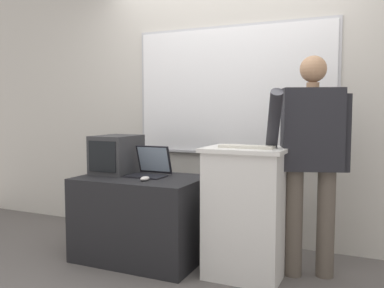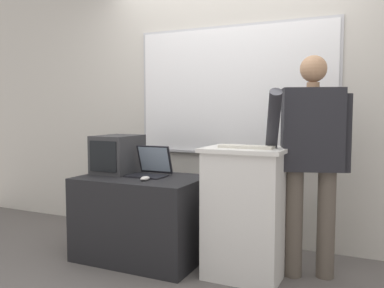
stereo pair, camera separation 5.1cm
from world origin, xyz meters
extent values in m
cube|color=beige|center=(0.00, 1.26, 1.46)|extent=(6.40, 0.12, 2.91)
cube|color=#B7B7BC|center=(0.01, 1.19, 1.41)|extent=(1.90, 0.02, 1.19)
cube|color=white|center=(0.01, 1.19, 1.41)|extent=(1.85, 0.02, 1.14)
cube|color=#B7B7BC|center=(0.01, 1.17, 0.83)|extent=(1.67, 0.04, 0.02)
cube|color=silver|center=(0.38, 0.45, 0.46)|extent=(0.54, 0.46, 0.93)
cube|color=silver|center=(0.38, 0.45, 0.94)|extent=(0.59, 0.50, 0.03)
cube|color=black|center=(-0.51, 0.43, 0.34)|extent=(1.01, 0.68, 0.68)
cylinder|color=brown|center=(0.71, 0.59, 0.40)|extent=(0.13, 0.13, 0.79)
cylinder|color=brown|center=(0.93, 0.66, 0.40)|extent=(0.13, 0.13, 0.79)
cube|color=#232328|center=(0.82, 0.63, 1.09)|extent=(0.47, 0.34, 0.59)
cylinder|color=tan|center=(0.82, 0.63, 1.41)|extent=(0.09, 0.09, 0.04)
sphere|color=tan|center=(0.82, 0.63, 1.52)|extent=(0.19, 0.19, 0.19)
cylinder|color=#232328|center=(0.59, 0.38, 1.12)|extent=(0.21, 0.42, 0.50)
cylinder|color=#232328|center=(1.04, 0.70, 1.07)|extent=(0.08, 0.08, 0.56)
cube|color=black|center=(-0.47, 0.45, 0.69)|extent=(0.32, 0.20, 0.01)
cube|color=black|center=(-0.47, 0.59, 0.81)|extent=(0.31, 0.08, 0.24)
cube|color=#8C9EB2|center=(-0.47, 0.58, 0.81)|extent=(0.28, 0.07, 0.21)
cube|color=beige|center=(0.40, 0.38, 0.97)|extent=(0.39, 0.12, 0.02)
ellipsoid|color=silver|center=(-0.39, 0.29, 0.70)|extent=(0.06, 0.10, 0.03)
cube|color=#333335|center=(-0.82, 0.54, 0.85)|extent=(0.32, 0.41, 0.33)
cube|color=black|center=(-0.82, 0.33, 0.85)|extent=(0.27, 0.01, 0.26)
camera|label=1|loc=(1.22, -2.41, 1.22)|focal=38.00mm
camera|label=2|loc=(1.27, -2.39, 1.22)|focal=38.00mm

